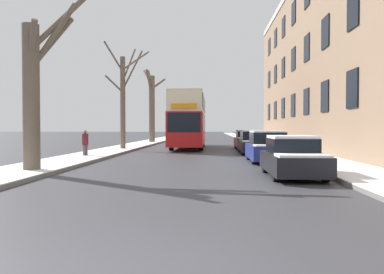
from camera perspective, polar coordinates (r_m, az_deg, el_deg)
name	(u,v)px	position (r m, az deg, el deg)	size (l,w,h in m)	color
sidewalk_left	(166,138)	(57.40, -4.04, -0.22)	(2.70, 130.00, 0.16)	slate
sidewalk_right	(246,139)	(57.21, 8.23, -0.24)	(2.70, 130.00, 0.16)	slate
terrace_facade_right	(362,57)	(30.88, 24.43, 11.03)	(9.10, 38.30, 13.84)	#8C7056
bare_tree_left_0	(36,86)	(15.08, -22.74, 7.18)	(2.09, 2.53, 7.20)	brown
bare_tree_left_1	(124,96)	(28.59, -10.38, 6.16)	(2.99, 2.91, 8.12)	brown
bare_tree_left_2	(152,105)	(41.88, -6.16, 4.84)	(2.69, 3.67, 8.42)	brown
double_decker_bus	(189,118)	(30.96, -0.50, 2.86)	(2.56, 10.91, 4.39)	red
parked_car_0	(292,158)	(13.36, 15.05, -3.08)	(1.74, 3.91, 1.42)	black
parked_car_1	(268,148)	(18.97, 11.44, -1.61)	(1.85, 4.16, 1.54)	navy
parked_car_2	(254,143)	(24.90, 9.42, -0.89)	(1.88, 4.60, 1.54)	black
parked_car_3	(246,140)	(30.34, 8.26, -0.49)	(1.75, 4.52, 1.52)	maroon
pedestrian_left_sidewalk	(85,143)	(21.66, -15.96, -0.84)	(0.34, 0.34, 1.57)	#4C4742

